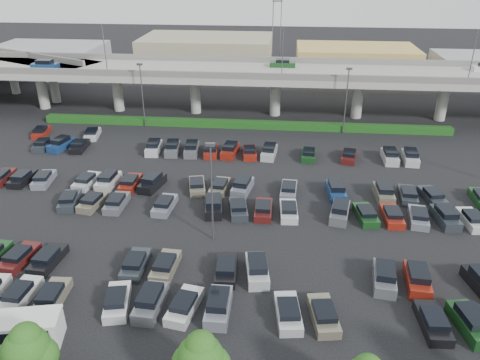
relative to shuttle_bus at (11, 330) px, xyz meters
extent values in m
plane|color=black|center=(12.55, 23.08, -1.24)|extent=(280.00, 280.00, 0.00)
cube|color=#999991|center=(12.55, 55.08, 6.01)|extent=(150.00, 13.00, 1.10)
cube|color=#5E5D59|center=(12.55, 48.83, 7.06)|extent=(150.00, 0.50, 1.00)
cube|color=#5E5D59|center=(12.55, 61.33, 7.06)|extent=(150.00, 0.50, 1.00)
cylinder|color=#999991|center=(-24.45, 55.08, 2.11)|extent=(1.80, 1.80, 6.70)
cube|color=#5E5D59|center=(-24.45, 55.08, 5.26)|extent=(2.60, 9.75, 0.50)
cylinder|color=#999991|center=(-10.45, 55.08, 2.11)|extent=(1.80, 1.80, 6.70)
cube|color=#5E5D59|center=(-10.45, 55.08, 5.26)|extent=(2.60, 9.75, 0.50)
cylinder|color=#999991|center=(3.55, 55.08, 2.11)|extent=(1.80, 1.80, 6.70)
cube|color=#5E5D59|center=(3.55, 55.08, 5.26)|extent=(2.60, 9.75, 0.50)
cylinder|color=#999991|center=(17.55, 55.08, 2.11)|extent=(1.80, 1.80, 6.70)
cube|color=#5E5D59|center=(17.55, 55.08, 5.26)|extent=(2.60, 9.75, 0.50)
cylinder|color=#999991|center=(31.55, 55.08, 2.11)|extent=(1.80, 1.80, 6.70)
cube|color=#5E5D59|center=(31.55, 55.08, 5.26)|extent=(2.60, 9.75, 0.50)
cylinder|color=#999991|center=(45.55, 55.08, 2.11)|extent=(1.80, 1.80, 6.70)
cube|color=#5E5D59|center=(45.55, 55.08, 5.26)|extent=(2.60, 9.75, 0.50)
cube|color=navy|center=(-21.45, 52.08, 7.09)|extent=(4.40, 1.82, 1.05)
cube|color=black|center=(-21.45, 52.08, 7.91)|extent=(2.60, 1.60, 0.65)
cube|color=#163E19|center=(18.55, 58.08, 6.97)|extent=(4.40, 1.82, 0.82)
cube|color=black|center=(18.55, 58.08, 7.60)|extent=(2.30, 1.60, 0.50)
cylinder|color=#4C4C51|center=(-9.45, 48.98, 10.56)|extent=(0.14, 0.14, 8.00)
cylinder|color=#4C4C51|center=(18.55, 48.98, 10.56)|extent=(0.14, 0.14, 8.00)
cylinder|color=#4C4C51|center=(46.55, 48.98, 10.56)|extent=(0.14, 0.14, 8.00)
cylinder|color=#999991|center=(-34.92, 63.97, 2.11)|extent=(1.60, 1.60, 6.70)
cylinder|color=#999991|center=(-24.05, 58.90, 2.11)|extent=(1.60, 1.60, 6.70)
cube|color=#194213|center=(12.55, 48.08, -0.69)|extent=(66.00, 1.60, 1.10)
sphere|color=#1D4B14|center=(3.55, -3.59, 2.13)|extent=(3.04, 3.04, 3.04)
sphere|color=#1D4B14|center=(4.25, -3.49, 1.59)|extent=(2.39, 2.39, 2.39)
sphere|color=#1D4B14|center=(2.95, -3.67, 1.80)|extent=(2.39, 2.39, 2.39)
sphere|color=#1D4B14|center=(3.59, -3.47, 3.00)|extent=(2.06, 2.06, 2.06)
sphere|color=#1D4B14|center=(14.55, -3.31, 2.16)|extent=(3.07, 3.07, 3.07)
sphere|color=#1D4B14|center=(14.59, -3.19, 3.03)|extent=(2.08, 2.08, 2.08)
cube|color=silver|center=(0.00, 0.00, -0.22)|extent=(7.31, 3.73, 2.04)
cube|color=black|center=(0.00, 0.00, 0.26)|extent=(6.38, 3.59, 0.92)
cube|color=silver|center=(0.00, 0.00, 0.91)|extent=(7.43, 3.85, 0.24)
cube|color=silver|center=(-1.95, 4.58, -0.83)|extent=(2.08, 4.50, 0.82)
cube|color=black|center=(-1.95, 4.38, -0.20)|extent=(1.73, 2.39, 0.50)
cube|color=#686352|center=(0.80, 4.58, -0.83)|extent=(2.03, 4.48, 0.82)
cube|color=black|center=(0.80, 4.38, -0.20)|extent=(1.71, 2.37, 0.50)
cube|color=silver|center=(6.30, 4.58, -0.83)|extent=(2.68, 4.68, 0.82)
cube|color=black|center=(6.30, 4.38, -0.20)|extent=(2.04, 2.58, 0.50)
cube|color=#55575D|center=(9.05, 4.58, -0.71)|extent=(2.07, 4.50, 1.05)
cube|color=black|center=(9.05, 4.58, 0.11)|extent=(1.75, 2.69, 0.65)
cube|color=silver|center=(11.80, 4.58, -0.83)|extent=(2.58, 4.66, 0.82)
cube|color=black|center=(11.80, 4.38, -0.20)|extent=(1.99, 2.55, 0.50)
cube|color=slate|center=(14.55, 4.58, -0.71)|extent=(1.82, 4.40, 1.05)
cube|color=black|center=(14.55, 4.58, 0.11)|extent=(1.60, 2.60, 0.65)
cube|color=#B4B5B9|center=(20.05, 4.58, -0.83)|extent=(2.37, 4.60, 0.82)
cube|color=black|center=(20.05, 4.38, -0.20)|extent=(1.88, 2.49, 0.50)
cube|color=#686352|center=(22.80, 4.58, -0.83)|extent=(2.50, 4.63, 0.82)
cube|color=black|center=(22.80, 4.38, -0.20)|extent=(1.95, 2.53, 0.50)
cube|color=black|center=(31.05, 4.58, -0.83)|extent=(2.04, 4.49, 0.82)
cube|color=black|center=(31.05, 4.38, -0.20)|extent=(1.71, 2.38, 0.50)
cube|color=#163E19|center=(33.80, 4.58, -0.71)|extent=(2.66, 4.68, 1.05)
cube|color=black|center=(33.80, 4.58, 0.11)|extent=(2.09, 2.87, 0.65)
cube|color=#4D1514|center=(-4.70, 9.58, -0.83)|extent=(2.29, 4.57, 0.82)
cube|color=black|center=(-4.70, 9.38, -0.20)|extent=(1.84, 2.46, 0.50)
cube|color=black|center=(-1.95, 9.58, -0.83)|extent=(2.14, 4.52, 0.82)
cube|color=black|center=(-1.95, 9.38, -0.20)|extent=(1.77, 2.41, 0.50)
cube|color=#282E33|center=(6.30, 9.58, -0.83)|extent=(1.84, 4.41, 0.82)
cube|color=black|center=(6.30, 9.38, -0.20)|extent=(1.61, 2.31, 0.50)
cube|color=#686352|center=(9.05, 9.58, -0.83)|extent=(2.08, 4.50, 0.82)
cube|color=black|center=(9.05, 9.38, -0.20)|extent=(1.74, 2.39, 0.50)
cube|color=black|center=(14.55, 9.58, -0.83)|extent=(2.03, 4.48, 0.82)
cube|color=black|center=(14.55, 9.38, -0.20)|extent=(1.71, 2.37, 0.50)
cube|color=#B4B5B9|center=(17.30, 9.58, -0.71)|extent=(2.46, 4.62, 1.05)
cube|color=black|center=(17.30, 9.58, 0.11)|extent=(1.98, 2.81, 0.65)
cube|color=#55575D|center=(28.30, 9.58, -0.71)|extent=(2.37, 4.60, 1.05)
cube|color=black|center=(28.30, 9.58, 0.11)|extent=(1.92, 2.78, 0.65)
cube|color=maroon|center=(31.05, 9.58, -0.71)|extent=(2.17, 4.53, 1.05)
cube|color=black|center=(31.05, 9.58, 0.11)|extent=(1.80, 2.72, 0.65)
cube|color=#282E33|center=(-4.70, 20.58, -0.83)|extent=(2.60, 4.66, 0.82)
cube|color=black|center=(-4.70, 20.38, -0.20)|extent=(2.00, 2.55, 0.50)
cube|color=#686352|center=(-1.95, 20.58, -0.83)|extent=(2.47, 4.63, 0.82)
cube|color=black|center=(-1.95, 20.38, -0.20)|extent=(1.93, 2.52, 0.50)
cube|color=#55575D|center=(0.80, 20.58, -0.83)|extent=(1.87, 4.42, 0.82)
cube|color=black|center=(0.80, 20.38, -0.20)|extent=(1.63, 2.32, 0.50)
cube|color=slate|center=(6.30, 20.58, -0.83)|extent=(2.15, 4.52, 0.82)
cube|color=black|center=(6.30, 20.38, -0.20)|extent=(1.77, 2.41, 0.50)
cube|color=black|center=(11.80, 20.58, -0.71)|extent=(2.39, 4.60, 1.05)
cube|color=black|center=(11.80, 20.58, 0.11)|extent=(1.93, 2.79, 0.65)
cube|color=#282E33|center=(14.55, 20.58, -0.83)|extent=(2.55, 4.65, 0.82)
cube|color=black|center=(14.55, 20.38, -0.20)|extent=(1.97, 2.54, 0.50)
cube|color=#4D1514|center=(17.30, 20.58, -0.83)|extent=(1.82, 4.40, 0.82)
cube|color=black|center=(17.30, 20.38, -0.20)|extent=(1.60, 2.30, 0.50)
cube|color=silver|center=(20.05, 20.58, -0.83)|extent=(2.05, 4.49, 0.82)
cube|color=black|center=(20.05, 20.38, -0.20)|extent=(1.72, 2.38, 0.50)
cube|color=#55575D|center=(25.55, 20.58, -0.71)|extent=(2.64, 4.67, 1.05)
cube|color=black|center=(25.55, 20.58, 0.11)|extent=(2.08, 2.86, 0.65)
cube|color=#163E19|center=(28.30, 20.58, -0.83)|extent=(2.44, 4.62, 0.82)
cube|color=black|center=(28.30, 20.38, -0.20)|extent=(1.92, 2.51, 0.50)
cube|color=maroon|center=(31.05, 20.58, -0.83)|extent=(2.01, 4.47, 0.82)
cube|color=black|center=(31.05, 20.38, -0.20)|extent=(1.70, 2.37, 0.50)
cube|color=slate|center=(33.80, 20.58, -0.83)|extent=(2.39, 4.60, 0.82)
cube|color=black|center=(33.80, 20.38, -0.20)|extent=(1.90, 2.49, 0.50)
cube|color=#282E33|center=(36.55, 20.58, -0.71)|extent=(2.36, 4.59, 1.05)
cube|color=black|center=(36.55, 20.58, 0.11)|extent=(1.92, 2.78, 0.65)
cube|color=silver|center=(39.30, 20.58, -0.83)|extent=(2.25, 4.56, 0.82)
cube|color=black|center=(39.30, 20.38, -0.20)|extent=(1.82, 2.45, 0.50)
cube|color=#4D1514|center=(-15.70, 25.58, -0.83)|extent=(2.05, 4.49, 0.82)
cube|color=black|center=(-15.70, 25.38, -0.20)|extent=(1.72, 2.38, 0.50)
cube|color=black|center=(-12.95, 25.58, -0.83)|extent=(1.97, 4.46, 0.82)
cube|color=black|center=(-12.95, 25.38, -0.20)|extent=(1.68, 2.35, 0.50)
cube|color=slate|center=(-10.20, 25.58, -0.83)|extent=(2.35, 4.59, 0.82)
cube|color=black|center=(-10.20, 25.38, -0.20)|extent=(1.88, 2.48, 0.50)
cube|color=silver|center=(-4.70, 25.58, -0.83)|extent=(2.31, 4.58, 0.82)
cube|color=black|center=(-4.70, 25.38, -0.20)|extent=(1.85, 2.47, 0.50)
cube|color=silver|center=(-1.95, 25.58, -0.71)|extent=(2.07, 4.50, 1.05)
cube|color=black|center=(-1.95, 25.58, 0.11)|extent=(1.75, 2.69, 0.65)
cube|color=maroon|center=(0.80, 25.58, -0.83)|extent=(1.83, 4.40, 0.82)
cube|color=black|center=(0.80, 25.38, -0.20)|extent=(1.61, 2.30, 0.50)
cube|color=black|center=(3.55, 25.58, -0.71)|extent=(2.71, 4.69, 1.05)
cube|color=black|center=(3.55, 25.58, 0.11)|extent=(2.12, 2.88, 0.65)
cube|color=#686352|center=(9.05, 25.58, -0.83)|extent=(2.73, 4.69, 0.82)
cube|color=black|center=(9.05, 25.39, -0.20)|extent=(2.06, 2.59, 0.50)
cube|color=#686352|center=(11.80, 25.58, -0.83)|extent=(2.29, 4.57, 0.82)
cube|color=black|center=(11.80, 25.38, -0.20)|extent=(1.84, 2.46, 0.50)
cube|color=slate|center=(14.55, 25.58, -0.71)|extent=(2.56, 4.65, 1.05)
cube|color=black|center=(14.55, 25.58, 0.11)|extent=(2.03, 2.84, 0.65)
cube|color=slate|center=(20.05, 25.58, -0.83)|extent=(2.10, 4.51, 0.82)
cube|color=black|center=(20.05, 25.38, -0.20)|extent=(1.75, 2.40, 0.50)
cube|color=navy|center=(25.55, 25.58, -0.71)|extent=(2.21, 4.55, 1.05)
cube|color=black|center=(25.55, 25.58, 0.11)|extent=(1.83, 2.73, 0.65)
cube|color=#686352|center=(31.05, 25.58, -0.71)|extent=(1.94, 4.45, 1.05)
cube|color=black|center=(31.05, 25.58, 0.11)|extent=(1.67, 2.64, 0.65)
cube|color=#282E33|center=(33.80, 25.58, -0.83)|extent=(2.17, 4.53, 0.82)
cube|color=black|center=(33.80, 25.38, -0.20)|extent=(1.78, 2.42, 0.50)
cube|color=#282E33|center=(36.55, 25.58, -0.83)|extent=(2.58, 4.65, 0.82)
cube|color=black|center=(36.55, 25.38, -0.20)|extent=(1.99, 2.55, 0.50)
cube|color=#282E33|center=(-15.70, 36.58, -0.83)|extent=(2.24, 4.56, 0.82)
cube|color=black|center=(-15.70, 36.38, -0.20)|extent=(1.82, 2.44, 0.50)
cube|color=navy|center=(-12.95, 36.58, -0.71)|extent=(2.79, 4.70, 1.05)
cube|color=black|center=(-12.95, 36.58, 0.11)|extent=(2.16, 2.90, 0.65)
cube|color=black|center=(-10.20, 36.58, -0.83)|extent=(2.11, 4.51, 0.82)
cube|color=black|center=(-10.20, 36.38, -0.20)|extent=(1.75, 2.40, 0.50)
cube|color=silver|center=(0.80, 36.58, -0.71)|extent=(2.17, 4.53, 1.05)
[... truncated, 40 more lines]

